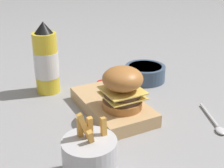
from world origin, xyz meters
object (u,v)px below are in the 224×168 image
ketchup_bottle (46,61)px  spoon (216,124)px  fries_basket (90,159)px  serving_board (112,106)px  burger (123,88)px  side_bowl (145,73)px

ketchup_bottle → spoon: (0.41, 0.33, -0.10)m
ketchup_bottle → fries_basket: size_ratio=1.54×
ketchup_bottle → spoon: 0.54m
ketchup_bottle → spoon: bearing=38.5°
serving_board → spoon: serving_board is taller
burger → spoon: bearing=54.7°
fries_basket → spoon: 0.38m
ketchup_bottle → spoon: size_ratio=1.45×
ketchup_bottle → side_bowl: (0.07, 0.33, -0.08)m
serving_board → side_bowl: (-0.15, 0.21, 0.01)m
serving_board → side_bowl: bearing=125.9°
spoon → burger: bearing=-102.9°
fries_basket → side_bowl: size_ratio=1.06×
side_bowl → spoon: bearing=-0.1°
ketchup_bottle → side_bowl: bearing=78.4°
side_bowl → fries_basket: bearing=-44.7°
ketchup_bottle → side_bowl: 0.34m
burger → side_bowl: size_ratio=0.82×
serving_board → burger: size_ratio=2.37×
serving_board → side_bowl: size_ratio=1.94×
spoon → serving_board: bearing=-110.6°
serving_board → burger: bearing=5.7°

